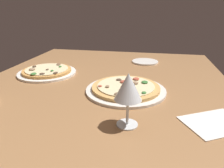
{
  "coord_description": "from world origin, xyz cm",
  "views": [
    {
      "loc": [
        -75.31,
        -20.36,
        36.4
      ],
      "look_at": [
        0.78,
        -5.41,
        7.0
      ],
      "focal_mm": 33.8,
      "sensor_mm": 36.0,
      "label": 1
    }
  ],
  "objects_px": {
    "side_plate": "(145,62)",
    "paper_menu": "(215,123)",
    "pizza_main": "(126,89)",
    "pizza_side": "(47,71)",
    "wine_glass_far": "(128,88)"
  },
  "relations": [
    {
      "from": "side_plate",
      "to": "paper_menu",
      "type": "bearing_deg",
      "value": -160.27
    },
    {
      "from": "pizza_main",
      "to": "pizza_side",
      "type": "bearing_deg",
      "value": 70.2
    },
    {
      "from": "pizza_main",
      "to": "side_plate",
      "type": "bearing_deg",
      "value": -6.6
    },
    {
      "from": "wine_glass_far",
      "to": "pizza_main",
      "type": "bearing_deg",
      "value": 8.48
    },
    {
      "from": "wine_glass_far",
      "to": "side_plate",
      "type": "distance_m",
      "value": 0.72
    },
    {
      "from": "paper_menu",
      "to": "pizza_side",
      "type": "bearing_deg",
      "value": 35.31
    },
    {
      "from": "wine_glass_far",
      "to": "pizza_side",
      "type": "bearing_deg",
      "value": 48.68
    },
    {
      "from": "pizza_main",
      "to": "paper_menu",
      "type": "height_order",
      "value": "pizza_main"
    },
    {
      "from": "pizza_main",
      "to": "wine_glass_far",
      "type": "distance_m",
      "value": 0.27
    },
    {
      "from": "pizza_main",
      "to": "pizza_side",
      "type": "xyz_separation_m",
      "value": [
        0.15,
        0.41,
        0.0
      ]
    },
    {
      "from": "pizza_main",
      "to": "side_plate",
      "type": "xyz_separation_m",
      "value": [
        0.46,
        -0.05,
        -0.01
      ]
    },
    {
      "from": "pizza_side",
      "to": "paper_menu",
      "type": "distance_m",
      "value": 0.78
    },
    {
      "from": "side_plate",
      "to": "wine_glass_far",
      "type": "bearing_deg",
      "value": 178.65
    },
    {
      "from": "pizza_side",
      "to": "wine_glass_far",
      "type": "height_order",
      "value": "wine_glass_far"
    },
    {
      "from": "pizza_main",
      "to": "paper_menu",
      "type": "relative_size",
      "value": 1.77
    }
  ]
}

